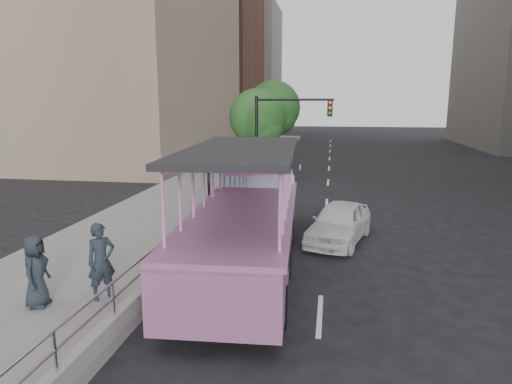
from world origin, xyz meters
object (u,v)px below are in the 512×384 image
(street_tree_near, at_px, (259,119))
(traffic_signal, at_px, (278,128))
(car, at_px, (339,222))
(pedestrian_near, at_px, (101,261))
(street_tree_far, at_px, (275,110))
(parking_sign, at_px, (209,192))
(duck_boat, at_px, (249,218))
(pedestrian_far, at_px, (36,271))

(street_tree_near, bearing_deg, traffic_signal, -65.02)
(car, bearing_deg, pedestrian_near, -115.88)
(street_tree_far, bearing_deg, parking_sign, -89.68)
(duck_boat, xyz_separation_m, street_tree_far, (-1.78, 20.45, 2.93))
(pedestrian_far, relative_size, street_tree_near, 0.29)
(duck_boat, xyz_separation_m, car, (2.82, 2.40, -0.67))
(pedestrian_near, height_order, street_tree_near, street_tree_near)
(parking_sign, bearing_deg, pedestrian_near, -101.52)
(pedestrian_near, distance_m, traffic_signal, 15.41)
(parking_sign, bearing_deg, traffic_signal, 82.25)
(street_tree_near, bearing_deg, pedestrian_near, -92.56)
(duck_boat, distance_m, street_tree_far, 20.74)
(pedestrian_near, xyz_separation_m, pedestrian_far, (-1.26, -0.64, -0.09))
(pedestrian_near, xyz_separation_m, street_tree_far, (1.03, 24.47, 3.08))
(pedestrian_near, bearing_deg, duck_boat, 5.15)
(street_tree_near, xyz_separation_m, street_tree_far, (0.20, 6.00, 0.49))
(pedestrian_far, distance_m, parking_sign, 6.67)
(pedestrian_near, distance_m, street_tree_far, 24.69)
(pedestrian_far, bearing_deg, street_tree_far, -13.40)
(duck_boat, xyz_separation_m, parking_sign, (-1.68, 1.52, 0.46))
(parking_sign, xyz_separation_m, traffic_signal, (1.29, 9.50, 1.66))
(duck_boat, bearing_deg, pedestrian_far, -131.16)
(pedestrian_near, relative_size, pedestrian_far, 1.10)
(pedestrian_near, bearing_deg, traffic_signal, 30.91)
(pedestrian_far, bearing_deg, duck_boat, -49.34)
(parking_sign, bearing_deg, street_tree_far, 90.32)
(street_tree_near, bearing_deg, duck_boat, -82.19)
(car, relative_size, pedestrian_far, 2.48)
(parking_sign, xyz_separation_m, street_tree_far, (-0.11, 18.93, 2.47))
(traffic_signal, distance_m, street_tree_near, 3.80)
(duck_boat, height_order, street_tree_far, street_tree_far)
(parking_sign, relative_size, traffic_signal, 0.57)
(pedestrian_far, bearing_deg, car, -52.49)
(duck_boat, height_order, traffic_signal, traffic_signal)
(duck_boat, height_order, street_tree_near, street_tree_near)
(pedestrian_near, distance_m, parking_sign, 5.70)
(pedestrian_far, height_order, street_tree_far, street_tree_far)
(pedestrian_near, relative_size, street_tree_far, 0.29)
(pedestrian_near, relative_size, parking_sign, 0.63)
(duck_boat, bearing_deg, traffic_signal, 92.00)
(duck_boat, xyz_separation_m, street_tree_near, (-1.98, 14.45, 2.44))
(duck_boat, distance_m, car, 3.76)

